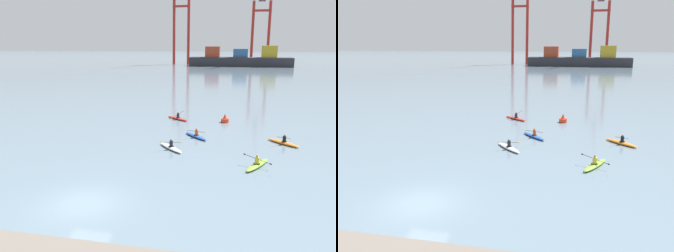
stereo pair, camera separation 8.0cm
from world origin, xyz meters
The scene contains 10 objects.
ground_plane centered at (0.00, 0.00, 0.00)m, with size 800.00×800.00×0.00m, color slate.
container_barge centered at (8.23, 126.69, 2.77)m, with size 40.67×8.10×8.25m.
gantry_crane_west centered at (-17.80, 135.90, 19.16)m, with size 7.65×15.06×39.69m.
gantry_crane_west_mid centered at (16.20, 140.66, 18.12)m, with size 8.10×18.02×36.67m.
channel_buoy centered at (6.90, 22.47, 0.36)m, with size 0.90×0.90×1.00m.
kayak_blue centered at (4.46, 15.28, 0.17)m, with size 2.72×2.93×0.95m.
kayak_white centered at (2.81, 11.10, 0.17)m, with size 2.72×2.93×0.95m.
kayak_orange centered at (12.47, 14.65, 0.17)m, with size 2.84×2.81×0.95m.
kayak_red centered at (1.28, 22.84, 0.17)m, with size 3.05×2.56×1.05m.
kayak_lime centered at (9.91, 8.15, 0.17)m, with size 2.08×3.30×0.95m.
Camera 2 is at (8.43, -16.31, 8.79)m, focal length 36.36 mm.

